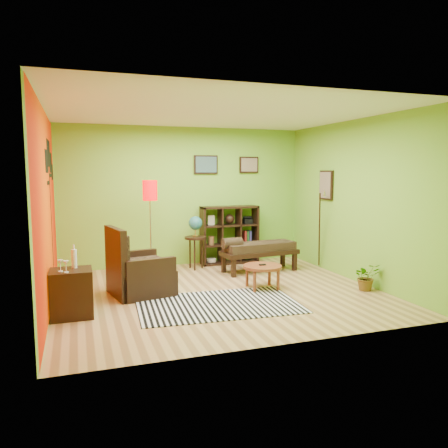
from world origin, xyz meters
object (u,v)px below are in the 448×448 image
object	(u,v)px
cube_shelf	(230,235)
floor_lamp	(150,199)
side_cabinet	(72,293)
armchair	(137,274)
coffee_table	(262,269)
globe_table	(195,229)
bench	(258,249)
potted_plant	(366,280)

from	to	relation	value
cube_shelf	floor_lamp	bearing A→B (deg)	-159.17
side_cabinet	floor_lamp	bearing A→B (deg)	53.85
armchair	side_cabinet	size ratio (longest dim) A/B	1.13
coffee_table	armchair	xyz separation A→B (m)	(-1.98, 0.32, -0.01)
armchair	globe_table	bearing A→B (deg)	47.29
side_cabinet	cube_shelf	xyz separation A→B (m)	(3.11, 2.53, 0.28)
bench	floor_lamp	bearing A→B (deg)	173.24
globe_table	bench	distance (m)	1.27
coffee_table	potted_plant	size ratio (longest dim) A/B	1.43
floor_lamp	potted_plant	distance (m)	3.93
side_cabinet	globe_table	size ratio (longest dim) A/B	0.91
armchair	potted_plant	xyz separation A→B (m)	(3.54, -0.95, -0.15)
coffee_table	armchair	world-z (taller)	armchair
coffee_table	globe_table	xyz separation A→B (m)	(-0.66, 1.76, 0.46)
coffee_table	armchair	distance (m)	2.01
side_cabinet	globe_table	world-z (taller)	globe_table
armchair	side_cabinet	xyz separation A→B (m)	(-0.96, -0.79, -0.00)
side_cabinet	floor_lamp	xyz separation A→B (m)	(1.36, 1.86, 1.10)
bench	side_cabinet	bearing A→B (deg)	-154.18
coffee_table	cube_shelf	world-z (taller)	cube_shelf
armchair	side_cabinet	bearing A→B (deg)	-140.48
side_cabinet	bench	bearing A→B (deg)	25.82
side_cabinet	cube_shelf	distance (m)	4.02
coffee_table	cube_shelf	bearing A→B (deg)	85.32
coffee_table	side_cabinet	size ratio (longest dim) A/B	0.67
globe_table	bench	world-z (taller)	globe_table
floor_lamp	globe_table	xyz separation A→B (m)	(0.93, 0.37, -0.63)
globe_table	cube_shelf	distance (m)	0.90
side_cabinet	globe_table	xyz separation A→B (m)	(2.29, 2.23, 0.47)
side_cabinet	floor_lamp	size ratio (longest dim) A/B	0.54
coffee_table	potted_plant	distance (m)	1.68
cube_shelf	bench	xyz separation A→B (m)	(0.24, -0.91, -0.16)
globe_table	potted_plant	world-z (taller)	globe_table
globe_table	potted_plant	distance (m)	3.31
floor_lamp	bench	size ratio (longest dim) A/B	1.14
cube_shelf	side_cabinet	bearing A→B (deg)	-140.96
bench	coffee_table	bearing A→B (deg)	-109.36
armchair	globe_table	distance (m)	2.01
potted_plant	floor_lamp	bearing A→B (deg)	147.39
globe_table	bench	bearing A→B (deg)	-29.84
coffee_table	bench	bearing A→B (deg)	70.64
floor_lamp	potted_plant	xyz separation A→B (m)	(3.14, -2.01, -1.25)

